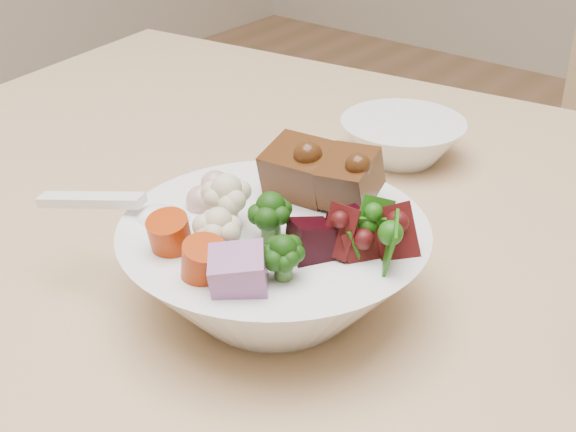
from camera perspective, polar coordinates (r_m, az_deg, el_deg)
The scene contains 3 objects.
food_bowl at distance 0.60m, azimuth -0.76°, elevation -3.17°, with size 0.23×0.23×0.12m.
soup_spoon at distance 0.61m, azimuth -10.20°, elevation 0.09°, with size 0.13×0.07×0.03m.
side_bowl at distance 0.85m, azimuth 8.11°, elevation 5.35°, with size 0.13×0.13×0.04m, color white, non-canonical shape.
Camera 1 is at (0.30, -0.37, 1.19)m, focal length 50.00 mm.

